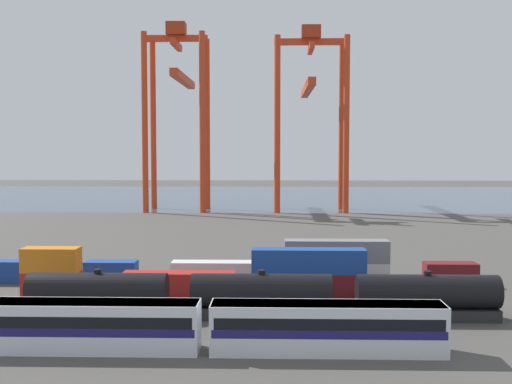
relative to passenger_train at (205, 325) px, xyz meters
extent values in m
plane|color=#4C4944|center=(6.89, 61.74, -2.14)|extent=(420.00, 420.00, 0.00)
cube|color=#384C60|center=(6.89, 162.11, -2.14)|extent=(400.00, 110.00, 0.01)
cube|color=silver|center=(-9.49, 0.00, -0.19)|extent=(18.09, 3.10, 3.90)
cube|color=navy|center=(-9.49, 0.00, -0.29)|extent=(17.73, 3.14, 0.64)
cube|color=black|center=(-9.49, 0.00, 0.49)|extent=(17.36, 3.13, 0.90)
cube|color=slate|center=(-9.49, 0.00, 1.58)|extent=(17.91, 2.85, 0.36)
cube|color=silver|center=(9.49, 0.00, -0.19)|extent=(18.09, 3.10, 3.90)
cube|color=navy|center=(9.49, 0.00, -0.29)|extent=(17.73, 3.14, 0.64)
cube|color=black|center=(9.49, 0.00, 0.49)|extent=(17.36, 3.13, 0.90)
cube|color=slate|center=(9.49, 0.00, 1.58)|extent=(17.91, 2.85, 0.36)
cube|color=#232326|center=(-11.19, 9.92, -1.59)|extent=(13.04, 2.50, 1.10)
cylinder|color=black|center=(-11.19, 9.92, 0.50)|extent=(13.04, 3.09, 3.09)
cylinder|color=black|center=(-11.19, 9.92, 2.23)|extent=(0.70, 0.70, 0.36)
cube|color=#232326|center=(4.19, 9.92, -1.59)|extent=(13.04, 2.50, 1.10)
cylinder|color=black|center=(4.19, 9.92, 0.50)|extent=(13.04, 3.09, 3.09)
cylinder|color=black|center=(4.19, 9.92, 2.23)|extent=(0.70, 0.70, 0.36)
cube|color=#232326|center=(19.56, 9.92, -1.59)|extent=(13.04, 2.50, 1.10)
cylinder|color=black|center=(19.56, 9.92, 0.50)|extent=(13.04, 3.09, 3.09)
cylinder|color=black|center=(19.56, 9.92, 2.23)|extent=(0.70, 0.70, 0.36)
cube|color=#AD211C|center=(-18.63, 18.51, -0.84)|extent=(6.04, 2.44, 2.60)
cube|color=orange|center=(-18.63, 18.51, 1.76)|extent=(6.04, 2.44, 2.60)
cube|color=#AD211C|center=(-4.79, 18.51, -0.84)|extent=(12.10, 2.44, 2.60)
cube|color=maroon|center=(9.05, 18.51, -0.84)|extent=(12.10, 2.44, 2.60)
cube|color=#1C4299|center=(9.05, 18.51, 1.76)|extent=(12.10, 2.44, 2.60)
cube|color=#1C4299|center=(-27.11, 25.09, -0.84)|extent=(12.10, 2.44, 2.60)
cube|color=#1C4299|center=(-13.85, 25.09, -0.84)|extent=(6.04, 2.44, 2.60)
cube|color=silver|center=(-0.60, 25.09, -0.84)|extent=(12.10, 2.44, 2.60)
cube|color=silver|center=(12.66, 25.09, -0.84)|extent=(12.10, 2.44, 2.60)
cube|color=slate|center=(12.66, 25.09, 1.76)|extent=(12.10, 2.44, 2.60)
cube|color=maroon|center=(25.92, 25.09, -0.84)|extent=(6.04, 2.44, 2.60)
cylinder|color=red|center=(-26.60, 107.94, 20.16)|extent=(1.50, 1.50, 44.61)
cylinder|color=red|center=(-12.29, 107.94, 20.16)|extent=(1.50, 1.50, 44.61)
cylinder|color=red|center=(-26.60, 119.01, 20.16)|extent=(1.50, 1.50, 44.61)
cylinder|color=red|center=(-12.29, 119.01, 20.16)|extent=(1.50, 1.50, 44.61)
cube|color=red|center=(-19.44, 113.47, 41.66)|extent=(15.91, 1.20, 1.60)
cube|color=red|center=(-19.44, 113.47, 40.06)|extent=(1.20, 12.67, 1.60)
cube|color=red|center=(-19.44, 125.63, 32.68)|extent=(2.00, 34.74, 2.00)
cube|color=#9F2C14|center=(-19.44, 113.47, 44.06)|extent=(4.80, 4.00, 3.20)
cylinder|color=red|center=(6.19, 108.08, 19.66)|extent=(1.50, 1.50, 43.60)
cylinder|color=red|center=(23.15, 108.08, 19.66)|extent=(1.50, 1.50, 43.60)
cylinder|color=red|center=(6.19, 118.86, 19.66)|extent=(1.50, 1.50, 43.60)
cylinder|color=red|center=(23.15, 118.86, 19.66)|extent=(1.50, 1.50, 43.60)
cube|color=red|center=(14.67, 113.47, 40.66)|extent=(18.55, 1.20, 1.60)
cube|color=red|center=(14.67, 113.47, 39.06)|extent=(1.20, 12.38, 1.60)
cube|color=red|center=(14.67, 127.45, 30.30)|extent=(2.00, 39.94, 2.00)
cube|color=#9F2C14|center=(14.67, 113.47, 43.06)|extent=(4.80, 4.00, 3.20)
camera|label=1|loc=(5.31, -48.14, 13.63)|focal=44.33mm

